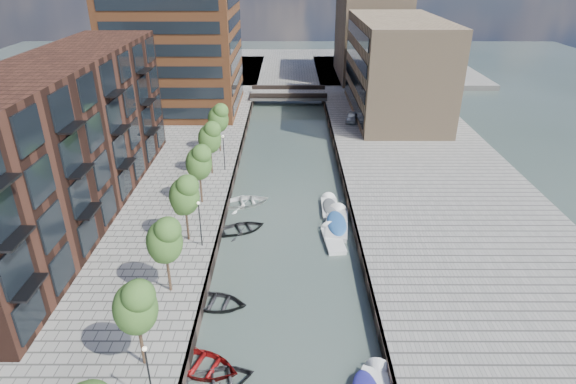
{
  "coord_description": "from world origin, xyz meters",
  "views": [
    {
      "loc": [
        0.07,
        -10.26,
        22.72
      ],
      "look_at": [
        0.0,
        29.09,
        3.5
      ],
      "focal_mm": 30.0,
      "sensor_mm": 36.0,
      "label": 1
    }
  ],
  "objects_px": {
    "sloop_4": "(242,231)",
    "motorboat_4": "(330,207)",
    "tree_1": "(135,305)",
    "sloop_2": "(201,369)",
    "motorboat_2": "(332,238)",
    "sloop_3": "(245,204)",
    "tree_4": "(199,161)",
    "motorboat_3": "(337,223)",
    "tree_2": "(164,239)",
    "car": "(352,117)",
    "sloop_1": "(215,306)",
    "tree_5": "(210,137)",
    "tree_6": "(218,117)",
    "tree_3": "(184,194)",
    "sloop_0": "(218,384)",
    "bridge": "(288,94)"
  },
  "relations": [
    {
      "from": "tree_2",
      "to": "sloop_2",
      "type": "distance_m",
      "value": 8.99
    },
    {
      "from": "sloop_2",
      "to": "car",
      "type": "height_order",
      "value": "car"
    },
    {
      "from": "tree_2",
      "to": "car",
      "type": "height_order",
      "value": "tree_2"
    },
    {
      "from": "tree_1",
      "to": "tree_3",
      "type": "relative_size",
      "value": 1.0
    },
    {
      "from": "tree_5",
      "to": "sloop_3",
      "type": "height_order",
      "value": "tree_5"
    },
    {
      "from": "tree_1",
      "to": "sloop_2",
      "type": "height_order",
      "value": "tree_1"
    },
    {
      "from": "tree_4",
      "to": "motorboat_3",
      "type": "distance_m",
      "value": 14.33
    },
    {
      "from": "tree_4",
      "to": "car",
      "type": "height_order",
      "value": "tree_4"
    },
    {
      "from": "motorboat_2",
      "to": "motorboat_3",
      "type": "bearing_deg",
      "value": 75.83
    },
    {
      "from": "tree_6",
      "to": "sloop_3",
      "type": "height_order",
      "value": "tree_6"
    },
    {
      "from": "tree_5",
      "to": "sloop_3",
      "type": "distance_m",
      "value": 8.77
    },
    {
      "from": "tree_6",
      "to": "car",
      "type": "distance_m",
      "value": 21.83
    },
    {
      "from": "bridge",
      "to": "tree_6",
      "type": "height_order",
      "value": "tree_6"
    },
    {
      "from": "sloop_0",
      "to": "sloop_2",
      "type": "distance_m",
      "value": 1.69
    },
    {
      "from": "sloop_0",
      "to": "sloop_4",
      "type": "relative_size",
      "value": 1.01
    },
    {
      "from": "tree_2",
      "to": "car",
      "type": "relative_size",
      "value": 1.51
    },
    {
      "from": "tree_1",
      "to": "car",
      "type": "height_order",
      "value": "tree_1"
    },
    {
      "from": "bridge",
      "to": "sloop_4",
      "type": "distance_m",
      "value": 44.12
    },
    {
      "from": "tree_2",
      "to": "motorboat_3",
      "type": "xyz_separation_m",
      "value": [
        13.1,
        11.16,
        -5.08
      ]
    },
    {
      "from": "motorboat_2",
      "to": "sloop_3",
      "type": "bearing_deg",
      "value": 141.01
    },
    {
      "from": "tree_4",
      "to": "sloop_3",
      "type": "bearing_deg",
      "value": 18.32
    },
    {
      "from": "sloop_1",
      "to": "sloop_4",
      "type": "relative_size",
      "value": 1.07
    },
    {
      "from": "tree_4",
      "to": "sloop_1",
      "type": "height_order",
      "value": "tree_4"
    },
    {
      "from": "sloop_1",
      "to": "sloop_3",
      "type": "bearing_deg",
      "value": 6.44
    },
    {
      "from": "tree_2",
      "to": "car",
      "type": "xyz_separation_m",
      "value": [
        17.83,
        40.05,
        -3.64
      ]
    },
    {
      "from": "tree_1",
      "to": "sloop_0",
      "type": "height_order",
      "value": "tree_1"
    },
    {
      "from": "tree_6",
      "to": "sloop_1",
      "type": "bearing_deg",
      "value": -83.51
    },
    {
      "from": "sloop_4",
      "to": "motorboat_4",
      "type": "xyz_separation_m",
      "value": [
        8.42,
        4.4,
        0.19
      ]
    },
    {
      "from": "tree_2",
      "to": "tree_3",
      "type": "distance_m",
      "value": 7.0
    },
    {
      "from": "sloop_1",
      "to": "motorboat_2",
      "type": "xyz_separation_m",
      "value": [
        9.21,
        9.17,
        0.09
      ]
    },
    {
      "from": "sloop_2",
      "to": "motorboat_2",
      "type": "xyz_separation_m",
      "value": [
        9.28,
        15.14,
        0.09
      ]
    },
    {
      "from": "bridge",
      "to": "tree_3",
      "type": "xyz_separation_m",
      "value": [
        -8.5,
        -47.0,
        3.92
      ]
    },
    {
      "from": "tree_2",
      "to": "motorboat_4",
      "type": "distance_m",
      "value": 19.93
    },
    {
      "from": "bridge",
      "to": "motorboat_4",
      "type": "height_order",
      "value": "bridge"
    },
    {
      "from": "sloop_2",
      "to": "motorboat_3",
      "type": "height_order",
      "value": "motorboat_3"
    },
    {
      "from": "sloop_3",
      "to": "motorboat_2",
      "type": "relative_size",
      "value": 1.07
    },
    {
      "from": "tree_4",
      "to": "motorboat_4",
      "type": "distance_m",
      "value": 13.68
    },
    {
      "from": "sloop_2",
      "to": "motorboat_3",
      "type": "relative_size",
      "value": 0.83
    },
    {
      "from": "tree_1",
      "to": "tree_4",
      "type": "relative_size",
      "value": 1.0
    },
    {
      "from": "tree_4",
      "to": "motorboat_2",
      "type": "height_order",
      "value": "tree_4"
    },
    {
      "from": "sloop_0",
      "to": "sloop_4",
      "type": "xyz_separation_m",
      "value": [
        -0.14,
        17.79,
        0.0
      ]
    },
    {
      "from": "sloop_2",
      "to": "bridge",
      "type": "bearing_deg",
      "value": 13.28
    },
    {
      "from": "sloop_3",
      "to": "sloop_4",
      "type": "xyz_separation_m",
      "value": [
        0.14,
        -5.26,
        0.0
      ]
    },
    {
      "from": "bridge",
      "to": "tree_1",
      "type": "relative_size",
      "value": 2.18
    },
    {
      "from": "tree_1",
      "to": "tree_5",
      "type": "bearing_deg",
      "value": 90.0
    },
    {
      "from": "tree_3",
      "to": "sloop_4",
      "type": "relative_size",
      "value": 1.35
    },
    {
      "from": "tree_4",
      "to": "motorboat_4",
      "type": "relative_size",
      "value": 1.3
    },
    {
      "from": "tree_4",
      "to": "motorboat_3",
      "type": "relative_size",
      "value": 1.0
    },
    {
      "from": "car",
      "to": "bridge",
      "type": "bearing_deg",
      "value": 136.22
    },
    {
      "from": "tree_6",
      "to": "sloop_2",
      "type": "xyz_separation_m",
      "value": [
        3.18,
        -34.52,
        -5.31
      ]
    }
  ]
}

